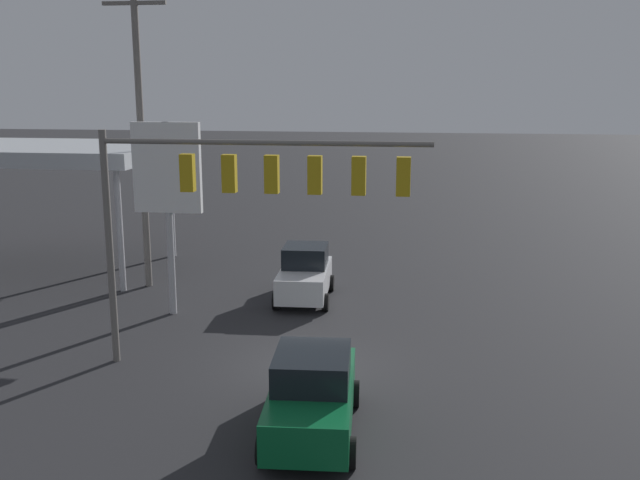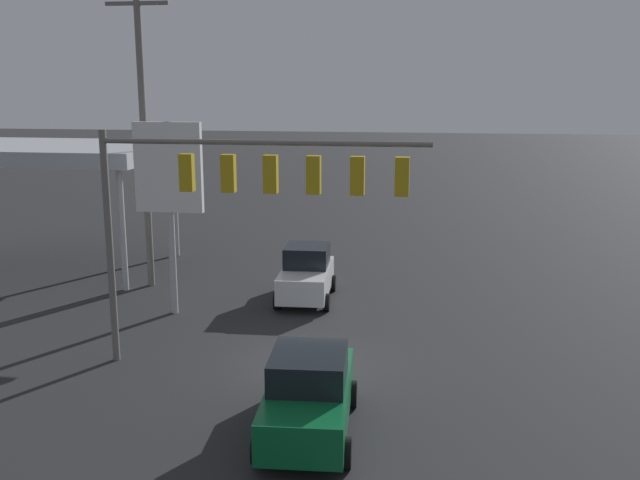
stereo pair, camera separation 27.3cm
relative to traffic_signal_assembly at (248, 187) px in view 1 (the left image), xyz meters
name	(u,v)px [view 1 (the left image)]	position (x,y,z in m)	size (l,w,h in m)	color
ground_plane	(310,365)	(-1.57, -0.44, -5.10)	(200.00, 200.00, 0.00)	#262628
traffic_signal_assembly	(248,187)	(0.00, 0.00, 0.00)	(8.88, 0.43, 6.56)	slate
utility_pole	(141,135)	(5.93, -7.53, 0.80)	(2.40, 0.26, 11.21)	slate
gas_station_canopy	(37,153)	(11.36, -9.63, -0.17)	(10.58, 6.95, 5.29)	#B2B7BC
price_sign	(167,177)	(3.82, -4.36, -0.37)	(2.31, 0.27, 6.54)	#B7B7BC
sedan_waiting	(312,394)	(-2.24, 3.51, -4.15)	(2.28, 4.51, 1.93)	#0C592D
hatchback_crossing	(305,274)	(-0.42, -6.64, -4.15)	(2.10, 3.87, 1.97)	silver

